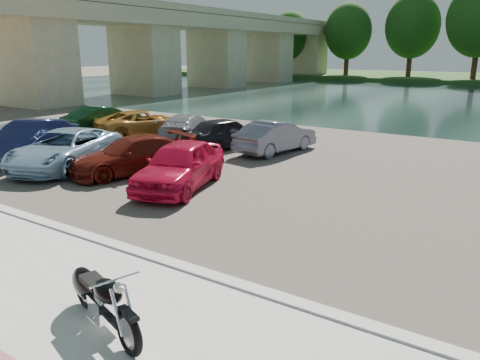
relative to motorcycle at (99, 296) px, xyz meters
The scene contains 17 objects.
ground 0.84m from the motorcycle, 159.52° to the left, with size 200.00×200.00×0.00m, color #595447.
promenade 1.10m from the motorcycle, 127.01° to the right, with size 60.00×6.00×0.10m, color #B4B2A9.
kerb 2.35m from the motorcycle, 104.84° to the left, with size 60.00×0.30×0.14m, color #B4B2A9.
parking_lot 11.25m from the motorcycle, 93.00° to the left, with size 60.00×18.00×0.04m, color #48423A.
river 40.23m from the motorcycle, 90.84° to the left, with size 120.00×40.00×0.00m, color #172A28.
bridge 50.43m from the motorcycle, 124.73° to the left, with size 7.00×56.00×8.55m.
motorcycle is the anchor object (origin of this frame).
car_0 15.75m from the motorcycle, 153.01° to the left, with size 1.48×3.68×1.25m, color #A8ABB4.
car_1 13.43m from the motorcycle, 150.84° to the left, with size 1.60×4.58×1.51m, color #151A41.
car_2 11.17m from the motorcycle, 145.75° to the left, with size 2.34×5.07×1.41m, color #84A8C1.
car_3 9.71m from the motorcycle, 133.03° to the left, with size 1.80×4.43×1.28m, color #61170D.
car_4 7.74m from the motorcycle, 121.08° to the left, with size 1.76×4.37×1.49m, color red.
car_5 18.67m from the motorcycle, 138.94° to the left, with size 1.50×4.29×1.41m, color black.
car_6 17.17m from the motorcycle, 132.44° to the left, with size 2.18×4.73×1.31m, color #AD7328.
car_7 15.77m from the motorcycle, 124.48° to the left, with size 1.81×4.45×1.29m, color gray.
car_8 14.15m from the motorcycle, 117.15° to the left, with size 1.62×4.03×1.37m, color black.
car_9 13.63m from the motorcycle, 107.58° to the left, with size 1.42×4.08×1.34m, color slate.
Camera 1 is at (6.02, -4.45, 4.25)m, focal length 35.00 mm.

